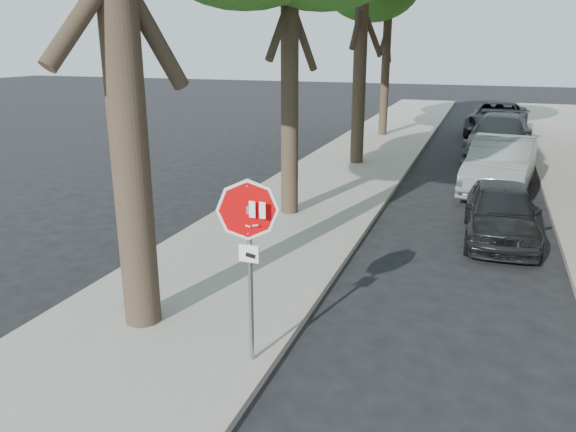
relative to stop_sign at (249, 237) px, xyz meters
name	(u,v)px	position (x,y,z in m)	size (l,w,h in m)	color
ground	(299,376)	(0.70, 0.03, -1.95)	(120.00, 120.00, 0.00)	black
sidewalk_left	(340,174)	(-1.80, 12.03, -1.89)	(4.00, 55.00, 0.12)	gray
curb_left	(400,179)	(0.25, 12.03, -1.88)	(0.12, 55.00, 0.13)	#9E9384
curb_right	(544,190)	(4.65, 12.03, -1.88)	(0.12, 55.00, 0.13)	#9E9384
stop_sign	(249,237)	(0.00, 0.00, 0.00)	(0.76, 0.34, 2.61)	gray
car_a	(501,212)	(3.30, 6.90, -1.28)	(1.58, 3.93, 1.34)	black
car_b	(500,165)	(3.30, 11.67, -1.13)	(1.74, 4.99, 1.65)	gray
car_c	(499,136)	(3.30, 17.36, -1.11)	(2.36, 5.79, 1.68)	#4C4C51
car_d	(497,119)	(3.25, 23.47, -1.14)	(2.68, 5.82, 1.62)	black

